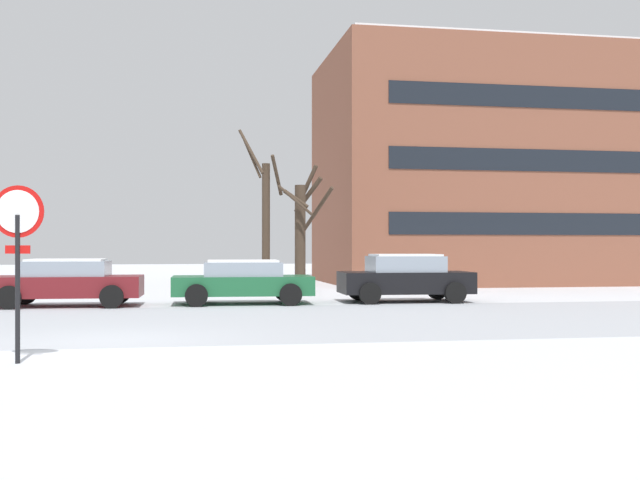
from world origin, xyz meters
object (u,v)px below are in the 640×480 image
(parked_car_green, at_px, (243,281))
(parked_car_black, at_px, (405,277))
(stop_sign, at_px, (18,238))
(parked_car_maroon, at_px, (67,282))

(parked_car_green, relative_size, parked_car_black, 1.03)
(stop_sign, height_order, parked_car_black, stop_sign)
(stop_sign, distance_m, parked_car_green, 11.84)
(stop_sign, bearing_deg, parked_car_green, 69.59)
(parked_car_maroon, relative_size, parked_car_black, 1.04)
(parked_car_green, height_order, parked_car_black, parked_car_black)
(stop_sign, bearing_deg, parked_car_maroon, 94.31)
(parked_car_maroon, bearing_deg, parked_car_black, 0.29)
(parked_car_black, bearing_deg, parked_car_green, -179.87)
(stop_sign, distance_m, parked_car_black, 14.33)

